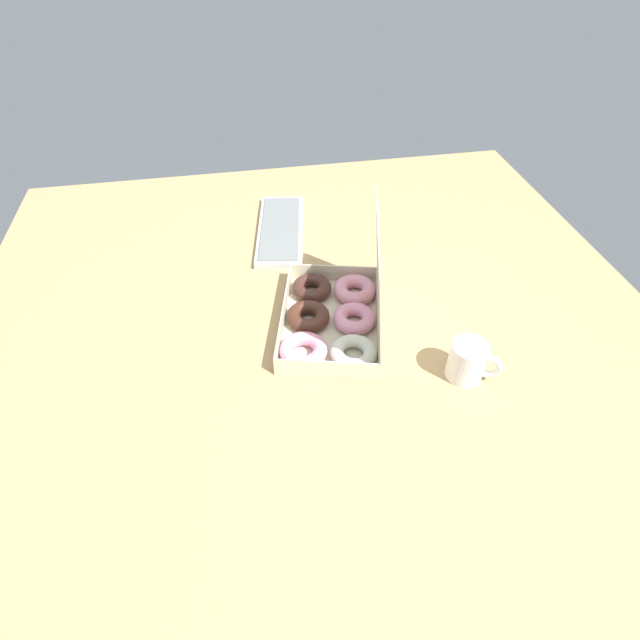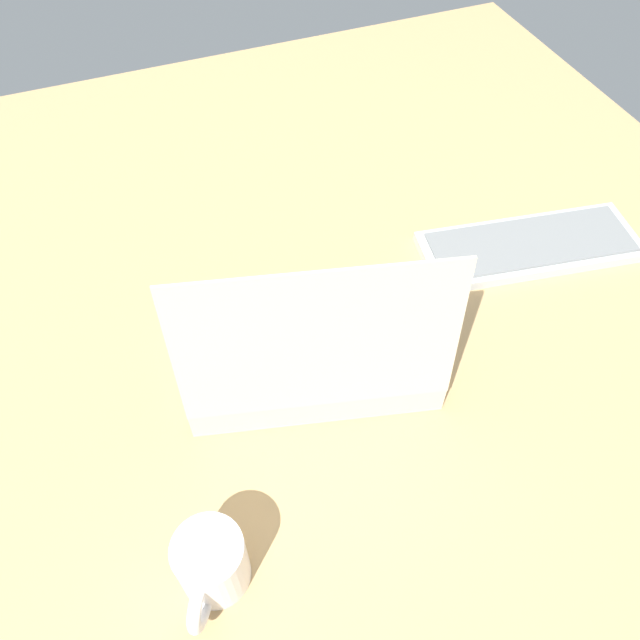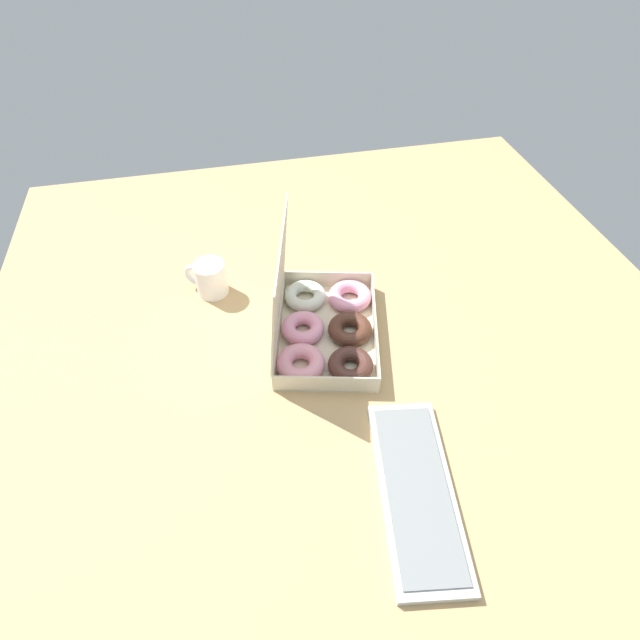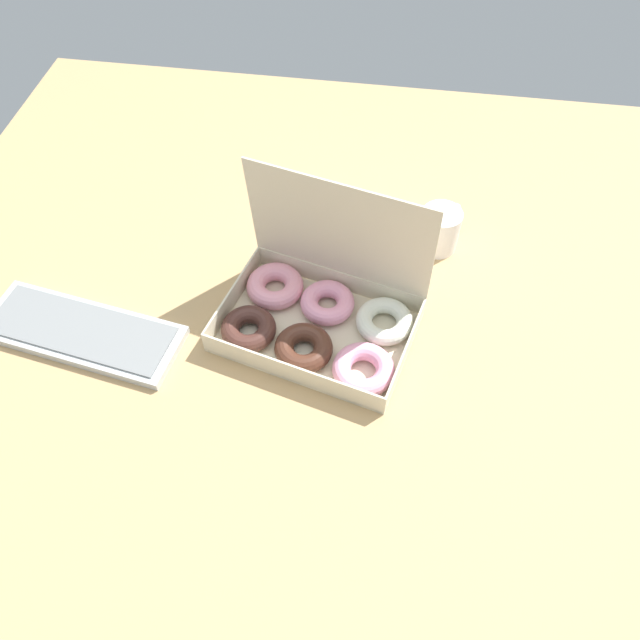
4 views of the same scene
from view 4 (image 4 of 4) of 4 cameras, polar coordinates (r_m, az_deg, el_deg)
ground_plane at (r=120.24cm, az=-0.27°, el=-2.85°), size 180.00×180.00×2.00cm
donut_box at (r=119.43cm, az=-0.22°, el=0.31°), size 40.94×32.80×29.56cm
keyboard at (r=128.78cm, az=-20.93°, el=-1.04°), size 40.63×19.99×2.20cm
coffee_mug at (r=135.78cm, az=10.97°, el=8.24°), size 8.90×11.41×9.53cm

